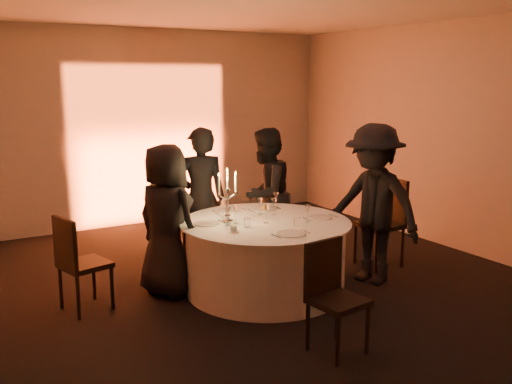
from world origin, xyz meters
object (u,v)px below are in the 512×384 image
banquet_table (265,256)px  guest_left (167,221)px  guest_back_left (201,198)px  chair_front (332,290)px  coffee_cup (234,229)px  chair_back_right (271,214)px  chair_back_left (168,215)px  chair_left (77,259)px  guest_right (373,204)px  chair_right (385,217)px  guest_back_right (266,194)px  candelabra (227,203)px

banquet_table → guest_left: bearing=155.9°
guest_back_left → chair_front: bearing=104.0°
guest_back_left → coffee_cup: guest_back_left is taller
chair_back_right → chair_back_left: bearing=-53.5°
chair_left → guest_right: bearing=-118.6°
chair_back_right → guest_right: bearing=74.4°
chair_right → coffee_cup: size_ratio=9.66×
chair_front → guest_back_right: bearing=63.8°
chair_back_left → guest_back_right: bearing=160.7°
chair_front → coffee_cup: 1.29m
chair_back_left → chair_right: bearing=157.2°
chair_right → guest_back_right: 1.49m
chair_back_left → chair_front: size_ratio=1.05×
chair_back_left → candelabra: (0.10, -1.48, 0.42)m
chair_back_left → guest_right: size_ratio=0.55×
guest_right → guest_back_right: bearing=-171.8°
banquet_table → chair_back_left: 1.73m
banquet_table → guest_back_left: size_ratio=1.06×
guest_back_right → chair_front: bearing=40.6°
chair_left → guest_left: (0.92, -0.02, 0.26)m
chair_right → guest_back_right: guest_back_right is taller
coffee_cup → candelabra: (0.13, 0.38, 0.17)m
guest_back_right → chair_back_right: bearing=-167.3°
chair_front → coffee_cup: size_ratio=8.45×
chair_back_right → chair_right: chair_right is taller
chair_right → coffee_cup: 2.23m
chair_right → guest_left: guest_left is taller
guest_left → guest_back_right: 1.63m
guest_back_left → guest_back_right: size_ratio=1.03×
chair_front → guest_back_right: size_ratio=0.56×
chair_back_left → coffee_cup: size_ratio=8.87×
chair_left → coffee_cup: chair_left is taller
chair_back_right → coffee_cup: bearing=16.2°
guest_left → guest_right: (2.12, -0.76, 0.09)m
chair_right → guest_right: size_ratio=0.60×
guest_back_right → coffee_cup: bearing=16.8°
guest_right → candelabra: (-1.54, 0.52, 0.08)m
banquet_table → chair_back_right: bearing=56.2°
banquet_table → guest_back_right: 1.23m
chair_left → chair_right: 3.61m
chair_left → guest_left: 0.96m
chair_left → chair_back_right: 2.73m
banquet_table → chair_left: bearing=166.8°
chair_right → guest_back_left: size_ratio=0.63×
chair_back_left → guest_back_left: guest_back_left is taller
guest_back_left → candelabra: (-0.10, -0.90, 0.12)m
guest_left → chair_front: bearing=177.3°
chair_left → chair_back_left: size_ratio=0.98×
chair_left → chair_front: chair_left is taller
chair_back_left → chair_front: (0.24, -3.09, -0.03)m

